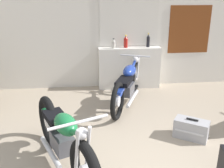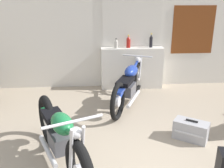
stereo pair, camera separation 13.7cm
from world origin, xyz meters
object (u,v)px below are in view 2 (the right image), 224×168
object	(u,v)px
bottle_center	(151,41)
bottle_left_center	(128,42)
motorcycle_green	(61,138)
hard_case_silver	(191,130)
bottle_leftmost	(116,44)
motorcycle_blue	(129,84)

from	to	relation	value
bottle_center	bottle_left_center	bearing A→B (deg)	-178.87
motorcycle_green	hard_case_silver	distance (m)	1.98
bottle_left_center	motorcycle_green	world-z (taller)	bottle_left_center
bottle_leftmost	bottle_left_center	distance (m)	0.28
motorcycle_green	bottle_center	bearing A→B (deg)	59.47
bottle_left_center	bottle_center	distance (m)	0.51
bottle_left_center	motorcycle_blue	xyz separation A→B (m)	(-0.09, -0.94, -0.65)
bottle_left_center	motorcycle_blue	distance (m)	1.14
bottle_leftmost	motorcycle_green	bearing A→B (deg)	-108.06
bottle_leftmost	motorcycle_green	world-z (taller)	bottle_leftmost
motorcycle_blue	hard_case_silver	world-z (taller)	motorcycle_blue
bottle_leftmost	bottle_center	bearing A→B (deg)	4.09
bottle_left_center	bottle_center	size ratio (longest dim) A/B	0.90
bottle_leftmost	hard_case_silver	bearing A→B (deg)	-67.93
bottle_leftmost	motorcycle_blue	bearing A→B (deg)	-77.98
bottle_center	bottle_leftmost	bearing A→B (deg)	-175.91
bottle_leftmost	motorcycle_blue	size ratio (longest dim) A/B	0.11
hard_case_silver	bottle_left_center	bearing A→B (deg)	105.61
hard_case_silver	motorcycle_blue	bearing A→B (deg)	117.73
bottle_left_center	motorcycle_green	bearing A→B (deg)	-112.60
bottle_leftmost	hard_case_silver	xyz separation A→B (m)	(0.94, -2.32, -0.89)
motorcycle_green	bottle_leftmost	bearing A→B (deg)	71.94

